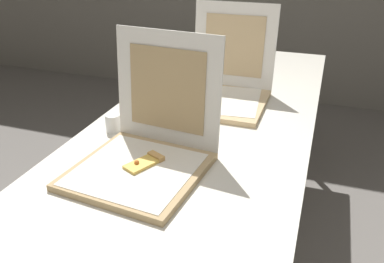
{
  "coord_description": "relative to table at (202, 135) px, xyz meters",
  "views": [
    {
      "loc": [
        0.43,
        -0.68,
        1.43
      ],
      "look_at": [
        0.02,
        0.49,
        0.81
      ],
      "focal_mm": 36.94,
      "sensor_mm": 36.0,
      "label": 1
    }
  ],
  "objects": [
    {
      "name": "cup_white_mid",
      "position": [
        -0.28,
        0.06,
        0.08
      ],
      "size": [
        0.06,
        0.06,
        0.07
      ],
      "primitive_type": "cylinder",
      "color": "white",
      "rests_on": "table"
    },
    {
      "name": "pizza_box_middle",
      "position": [
        0.01,
        0.28,
        0.1
      ],
      "size": [
        0.39,
        0.43,
        0.41
      ],
      "rotation": [
        0.0,
        0.0,
        -0.0
      ],
      "color": "tan",
      "rests_on": "table"
    },
    {
      "name": "pizza_box_front",
      "position": [
        -0.08,
        -0.36,
        0.1
      ],
      "size": [
        0.43,
        0.46,
        0.41
      ],
      "rotation": [
        0.0,
        0.0,
        -0.1
      ],
      "color": "tan",
      "rests_on": "table"
    },
    {
      "name": "cup_white_near_center",
      "position": [
        -0.31,
        -0.16,
        0.08
      ],
      "size": [
        0.06,
        0.06,
        0.07
      ],
      "primitive_type": "cylinder",
      "color": "white",
      "rests_on": "table"
    },
    {
      "name": "table",
      "position": [
        0.0,
        0.0,
        0.0
      ],
      "size": [
        0.85,
        2.43,
        0.75
      ],
      "color": "silver",
      "rests_on": "ground"
    }
  ]
}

